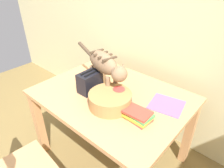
{
  "coord_description": "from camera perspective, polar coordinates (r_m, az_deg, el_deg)",
  "views": [
    {
      "loc": [
        0.98,
        0.12,
        1.68
      ],
      "look_at": [
        0.05,
        1.16,
        0.84
      ],
      "focal_mm": 32.27,
      "sensor_mm": 36.0,
      "label": 1
    }
  ],
  "objects": [
    {
      "name": "toaster",
      "position": [
        1.69,
        -6.29,
        0.59
      ],
      "size": [
        0.12,
        0.2,
        0.18
      ],
      "color": "black",
      "rests_on": "dining_table"
    },
    {
      "name": "book_stack",
      "position": [
        1.43,
        7.36,
        -8.7
      ],
      "size": [
        0.2,
        0.15,
        0.07
      ],
      "color": "#DD423C",
      "rests_on": "dining_table"
    },
    {
      "name": "magazine",
      "position": [
        1.61,
        15.2,
        -5.72
      ],
      "size": [
        0.28,
        0.27,
        0.01
      ],
      "primitive_type": "cube",
      "rotation": [
        0.0,
        0.0,
        0.2
      ],
      "color": "#985898",
      "rests_on": "dining_table"
    },
    {
      "name": "dining_table",
      "position": [
        1.73,
        0.0,
        -5.32
      ],
      "size": [
        1.23,
        0.94,
        0.74
      ],
      "color": "tan",
      "rests_on": "ground_plane"
    },
    {
      "name": "wicker_basket",
      "position": [
        1.52,
        -0.52,
        -4.42
      ],
      "size": [
        0.33,
        0.33,
        0.11
      ],
      "color": "#A67B46",
      "rests_on": "dining_table"
    },
    {
      "name": "wall_rear",
      "position": [
        2.0,
        11.92,
        18.23
      ],
      "size": [
        5.17,
        0.11,
        2.5
      ],
      "color": "beige",
      "rests_on": "ground_plane"
    },
    {
      "name": "saucer_bowl",
      "position": [
        1.6,
        1.93,
        -4.32
      ],
      "size": [
        0.22,
        0.22,
        0.03
      ],
      "primitive_type": "cylinder",
      "color": "teal",
      "rests_on": "dining_table"
    },
    {
      "name": "coffee_mug",
      "position": [
        1.56,
        2.05,
        -2.69
      ],
      "size": [
        0.13,
        0.09,
        0.08
      ],
      "color": "red",
      "rests_on": "saucer_bowl"
    },
    {
      "name": "cat",
      "position": [
        1.61,
        -1.96,
        5.37
      ],
      "size": [
        0.67,
        0.22,
        0.34
      ],
      "rotation": [
        0.0,
        0.0,
        -1.8
      ],
      "color": "#88684B",
      "rests_on": "dining_table"
    }
  ]
}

